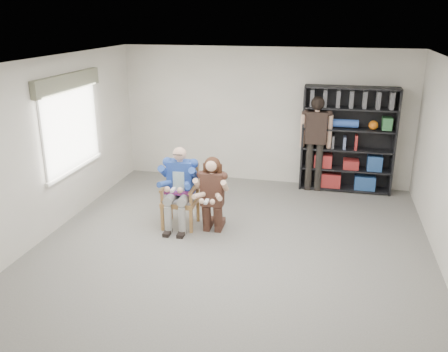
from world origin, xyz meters
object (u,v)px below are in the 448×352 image
(kneeling_woman, at_px, (212,196))
(standing_man, at_px, (315,145))
(seated_man, at_px, (180,187))
(armchair, at_px, (180,196))
(bookshelf, at_px, (348,140))

(kneeling_woman, distance_m, standing_man, 2.84)
(kneeling_woman, xyz_separation_m, standing_man, (1.51, 2.38, 0.32))
(seated_man, bearing_deg, armchair, 0.00)
(kneeling_woman, height_order, standing_man, standing_man)
(seated_man, xyz_separation_m, kneeling_woman, (0.58, -0.12, -0.06))
(seated_man, xyz_separation_m, standing_man, (2.09, 2.26, 0.26))
(armchair, distance_m, kneeling_woman, 0.60)
(standing_man, bearing_deg, bookshelf, 11.84)
(kneeling_woman, bearing_deg, armchair, 166.54)
(standing_man, bearing_deg, seated_man, -133.74)
(armchair, relative_size, kneeling_woman, 0.84)
(bookshelf, bearing_deg, standing_man, -167.27)
(seated_man, height_order, kneeling_woman, seated_man)
(kneeling_woman, bearing_deg, seated_man, 166.54)
(armchair, xyz_separation_m, kneeling_woman, (0.58, -0.12, 0.10))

